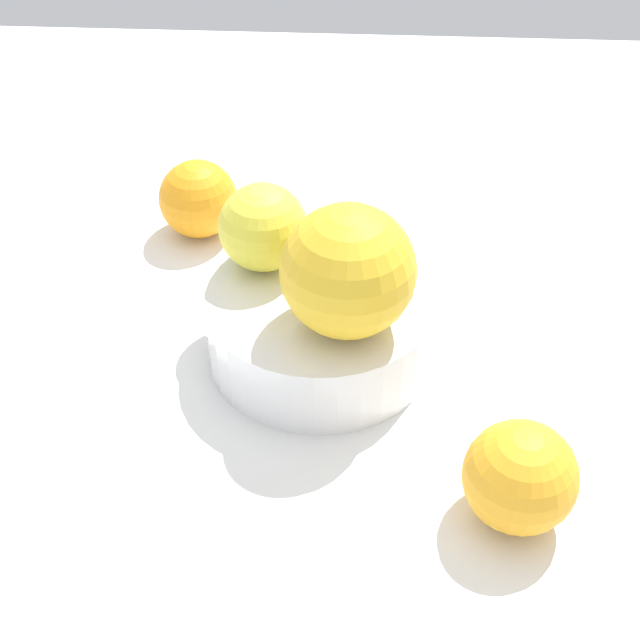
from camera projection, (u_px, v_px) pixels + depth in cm
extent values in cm
cube|color=white|center=(320.00, 363.00, 64.31)|extent=(110.00, 110.00, 2.00)
cylinder|color=white|center=(320.00, 349.00, 63.39)|extent=(9.69, 9.69, 0.80)
cylinder|color=white|center=(320.00, 326.00, 61.95)|extent=(15.64, 15.64, 5.20)
sphere|color=yellow|center=(348.00, 271.00, 55.38)|extent=(8.57, 8.57, 8.57)
sphere|color=yellow|center=(263.00, 227.00, 61.06)|extent=(6.12, 6.12, 6.12)
sphere|color=orange|center=(198.00, 199.00, 72.89)|extent=(6.38, 6.38, 6.38)
sphere|color=#F9A823|center=(520.00, 477.00, 50.99)|extent=(6.64, 6.64, 6.64)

